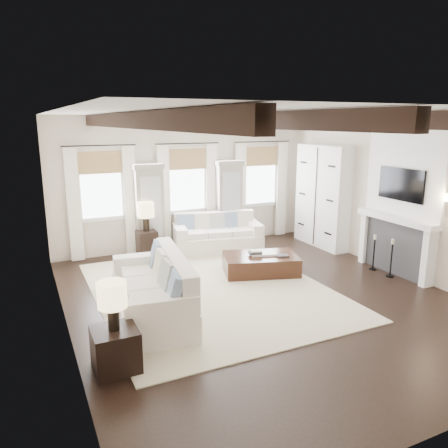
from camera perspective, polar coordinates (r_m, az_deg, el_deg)
name	(u,v)px	position (r m, az deg, el deg)	size (l,w,h in m)	color
ground	(262,298)	(7.88, 5.03, -9.66)	(7.50, 7.50, 0.00)	black
room_shell	(274,184)	(8.50, 6.61, 5.24)	(6.54, 7.54, 3.22)	beige
area_rug	(211,289)	(8.23, -1.76, -8.53)	(4.07, 4.95, 0.02)	beige
sofa_back	(217,235)	(10.60, -0.93, -1.49)	(2.23, 1.35, 0.89)	white
sofa_left	(156,293)	(7.14, -8.91, -8.84)	(1.36, 2.46, 1.00)	white
ottoman	(261,264)	(9.05, 4.79, -5.26)	(1.48, 0.93, 0.39)	black
tray	(262,253)	(9.06, 5.04, -3.81)	(0.50, 0.38, 0.04)	white
book_lower	(255,253)	(8.95, 4.06, -3.75)	(0.26, 0.20, 0.04)	#262628
book_upper	(256,251)	(8.95, 4.26, -3.52)	(0.22, 0.17, 0.03)	beige
book_loose	(282,256)	(8.96, 7.64, -4.11)	(0.24, 0.18, 0.03)	#262628
side_table_front	(116,350)	(5.85, -13.98, -15.64)	(0.55, 0.55, 0.55)	black
lamp_front	(112,298)	(5.55, -14.39, -9.29)	(0.36, 0.36, 0.62)	black
side_table_back	(147,244)	(10.14, -10.02, -2.63)	(0.43, 0.43, 0.64)	black
lamp_back	(146,211)	(9.96, -10.20, 1.63)	(0.38, 0.38, 0.66)	black
candlestick_near	(391,261)	(9.41, 20.99, -4.56)	(0.16, 0.16, 0.78)	black
candlestick_far	(374,255)	(9.73, 18.97, -3.88)	(0.15, 0.15, 0.76)	black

